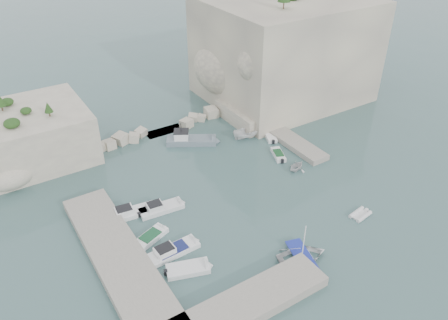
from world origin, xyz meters
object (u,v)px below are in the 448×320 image
tender_east_c (270,137)px  work_boat (192,143)px  motorboat_a (132,215)px  inflatable_dinghy (360,216)px  tender_east_b (278,156)px  tender_east_d (248,137)px  motorboat_b (162,210)px  motorboat_c (151,239)px  motorboat_d (173,253)px  rowboat (302,259)px  motorboat_e (188,271)px  tender_east_a (296,170)px

tender_east_c → work_boat: (-10.93, 4.87, 0.00)m
motorboat_a → inflatable_dinghy: (22.56, -14.45, 0.00)m
tender_east_b → tender_east_d: size_ratio=0.82×
motorboat_a → motorboat_b: same height
motorboat_c → motorboat_d: bearing=-92.7°
motorboat_a → tender_east_c: 25.50m
rowboat → work_boat: (1.67, 26.91, 0.00)m
rowboat → tender_east_c: size_ratio=1.25×
motorboat_b → motorboat_e: size_ratio=1.22×
motorboat_c → tender_east_d: bearing=9.0°
motorboat_b → motorboat_c: (-3.17, -3.87, 0.00)m
rowboat → inflatable_dinghy: 10.49m
tender_east_b → inflatable_dinghy: bearing=-158.8°
motorboat_b → inflatable_dinghy: motorboat_b is taller
tender_east_c → motorboat_e: bearing=148.6°
inflatable_dinghy → tender_east_a: 11.40m
rowboat → work_boat: work_boat is taller
tender_east_b → motorboat_e: bearing=141.2°
motorboat_e → tender_east_d: bearing=61.0°
tender_east_b → tender_east_c: size_ratio=0.93×
rowboat → work_boat: bearing=11.6°
motorboat_b → rowboat: bearing=-54.2°
motorboat_c → tender_east_c: bearing=2.7°
motorboat_b → motorboat_c: bearing=-124.2°
work_boat → rowboat: bearing=-63.0°
motorboat_a → inflatable_dinghy: bearing=-26.1°
motorboat_d → motorboat_e: bearing=-88.6°
tender_east_a → tender_east_b: size_ratio=0.73×
motorboat_d → tender_east_d: (20.71, 15.94, 0.00)m
motorboat_a → rowboat: (12.20, -16.09, 0.00)m
motorboat_d → inflatable_dinghy: 22.25m
rowboat → tender_east_d: size_ratio=1.09×
tender_east_c → tender_east_d: bearing=80.9°
motorboat_b → work_boat: 15.96m
motorboat_e → motorboat_c: bearing=120.0°
motorboat_c → inflatable_dinghy: motorboat_c is taller
motorboat_a → tender_east_b: 22.56m
inflatable_dinghy → tender_east_d: 22.18m
tender_east_a → work_boat: bearing=16.0°
motorboat_d → tender_east_c: bearing=28.1°
motorboat_b → tender_east_c: 22.65m
motorboat_e → tender_east_b: 24.40m
motorboat_d → tender_east_b: 23.24m
rowboat → motorboat_e: bearing=80.9°
motorboat_a → rowboat: 20.19m
motorboat_b → rowboat: motorboat_b is taller
tender_east_a → motorboat_a: bearing=66.6°
motorboat_d → tender_east_c: size_ratio=1.52×
motorboat_e → motorboat_d: bearing=112.5°
inflatable_dinghy → tender_east_d: size_ratio=0.58×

